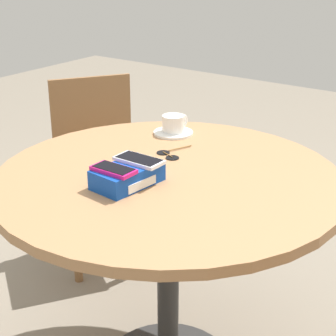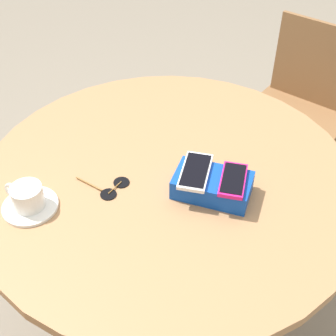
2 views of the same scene
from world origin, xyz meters
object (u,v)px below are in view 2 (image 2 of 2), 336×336
(round_table, at_px, (168,203))
(saucer, at_px, (30,206))
(phone_white, at_px, (195,171))
(coffee_cup, at_px, (27,196))
(sunglasses, at_px, (112,188))
(chair_near_window, at_px, (296,115))
(phone_magenta, at_px, (233,180))
(phone_box, at_px, (212,185))

(round_table, distance_m, saucer, 0.39)
(phone_white, relative_size, coffee_cup, 1.32)
(saucer, bearing_deg, sunglasses, -148.47)
(saucer, xyz_separation_m, chair_near_window, (-0.70, -1.02, -0.31))
(saucer, bearing_deg, phone_magenta, -163.45)
(round_table, distance_m, chair_near_window, 0.93)
(phone_magenta, distance_m, saucer, 0.52)
(phone_white, relative_size, saucer, 1.01)
(phone_magenta, xyz_separation_m, saucer, (0.49, 0.15, -0.06))
(phone_magenta, height_order, coffee_cup, same)
(phone_magenta, xyz_separation_m, coffee_cup, (0.49, 0.15, -0.02))
(phone_box, distance_m, saucer, 0.47)
(coffee_cup, bearing_deg, chair_near_window, -124.36)
(chair_near_window, bearing_deg, phone_box, 73.70)
(round_table, xyz_separation_m, phone_magenta, (-0.18, 0.05, 0.18))
(phone_magenta, xyz_separation_m, chair_near_window, (-0.20, -0.87, -0.37))
(phone_magenta, relative_size, saucer, 0.89)
(round_table, relative_size, chair_near_window, 1.31)
(phone_box, bearing_deg, coffee_cup, 18.89)
(phone_box, distance_m, chair_near_window, 0.97)
(saucer, xyz_separation_m, coffee_cup, (0.00, -0.00, 0.04))
(coffee_cup, bearing_deg, phone_box, -161.11)
(round_table, xyz_separation_m, chair_near_window, (-0.38, -0.82, -0.19))
(phone_white, xyz_separation_m, sunglasses, (0.21, 0.05, -0.06))
(phone_box, bearing_deg, chair_near_window, -106.30)
(round_table, relative_size, coffee_cup, 9.56)
(phone_box, relative_size, sunglasses, 1.42)
(phone_magenta, distance_m, coffee_cup, 0.52)
(phone_magenta, bearing_deg, phone_box, -6.68)
(phone_white, distance_m, chair_near_window, 0.99)
(sunglasses, bearing_deg, coffee_cup, 31.06)
(sunglasses, xyz_separation_m, chair_near_window, (-0.51, -0.91, -0.31))
(coffee_cup, relative_size, chair_near_window, 0.14)
(phone_white, height_order, sunglasses, phone_white)
(coffee_cup, xyz_separation_m, sunglasses, (-0.18, -0.11, -0.04))
(phone_white, relative_size, sunglasses, 0.98)
(saucer, distance_m, chair_near_window, 1.27)
(sunglasses, relative_size, chair_near_window, 0.18)
(round_table, bearing_deg, coffee_cup, 32.45)
(round_table, relative_size, saucer, 7.36)
(phone_magenta, height_order, saucer, phone_magenta)
(round_table, bearing_deg, phone_white, 152.29)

